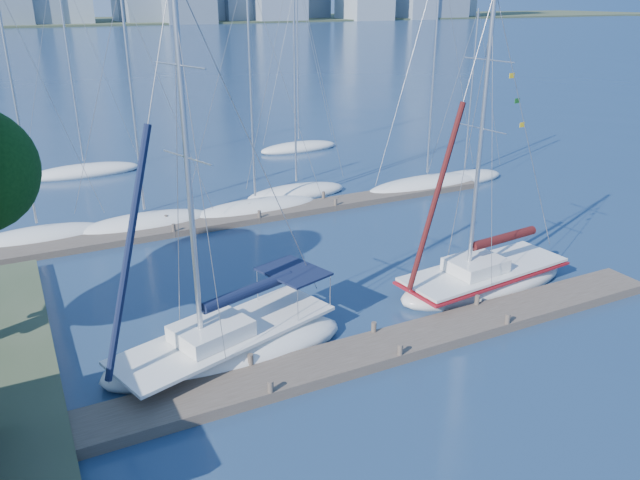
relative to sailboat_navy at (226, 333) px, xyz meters
name	(u,v)px	position (x,y,z in m)	size (l,w,h in m)	color
ground	(386,352)	(5.38, -2.29, -1.02)	(700.00, 700.00, 0.00)	navy
near_dock	(386,347)	(5.38, -2.29, -0.82)	(26.00, 2.00, 0.40)	#4C4238
far_dock	(270,214)	(7.38, 13.71, -0.84)	(30.00, 1.80, 0.36)	#4C4238
far_shore	(14,23)	(5.38, 317.71, -1.02)	(800.00, 100.00, 1.50)	#38472D
sailboat_navy	(226,333)	(0.00, 0.00, 0.00)	(9.52, 5.53, 13.73)	white
sailboat_maroon	(484,269)	(12.15, 0.29, -0.02)	(8.94, 3.67, 13.19)	white
bg_boat_0	(39,237)	(-5.25, 15.55, -0.74)	(7.38, 3.28, 13.50)	white
bg_boat_1	(146,223)	(0.32, 15.11, -0.73)	(8.03, 5.07, 13.27)	white
bg_boat_2	(256,208)	(6.88, 14.80, -0.73)	(8.33, 5.13, 14.17)	white
bg_boat_3	(296,192)	(10.49, 16.70, -0.72)	(6.95, 2.55, 15.12)	white
bg_boat_4	(426,184)	(19.19, 14.31, -0.72)	(9.49, 3.91, 15.26)	white
bg_boat_5	(464,178)	(22.61, 14.53, -0.77)	(6.38, 2.29, 11.90)	white
bg_boat_6	(85,171)	(-1.22, 28.49, -0.72)	(8.25, 4.59, 15.55)	white
bg_boat_7	(299,147)	(16.14, 28.44, -0.74)	(7.15, 3.07, 14.06)	white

